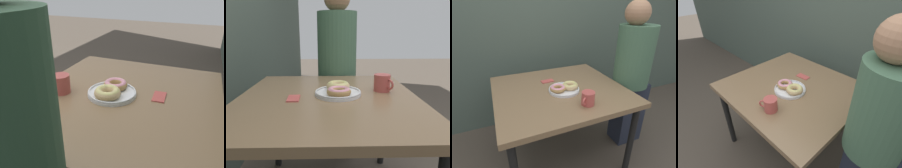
% 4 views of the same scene
% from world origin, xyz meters
% --- Properties ---
extents(dining_table, '(1.04, 0.94, 0.71)m').
position_xyz_m(dining_table, '(0.00, 0.39, 0.64)').
color(dining_table, '#846647').
rests_on(dining_table, ground_plane).
extents(donut_plate, '(0.27, 0.25, 0.06)m').
position_xyz_m(donut_plate, '(0.02, 0.34, 0.74)').
color(donut_plate, white).
rests_on(donut_plate, dining_table).
extents(coffee_mug, '(0.12, 0.10, 0.10)m').
position_xyz_m(coffee_mug, '(0.09, 0.09, 0.76)').
color(coffee_mug, '#B74C47').
rests_on(coffee_mug, dining_table).
extents(person_figure, '(0.34, 0.32, 1.38)m').
position_xyz_m(person_figure, '(0.70, 0.33, 0.73)').
color(person_figure, '#232838').
rests_on(person_figure, ground_plane).
extents(napkin, '(0.11, 0.07, 0.01)m').
position_xyz_m(napkin, '(-0.05, 0.57, 0.71)').
color(napkin, '#BC4C47').
rests_on(napkin, dining_table).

